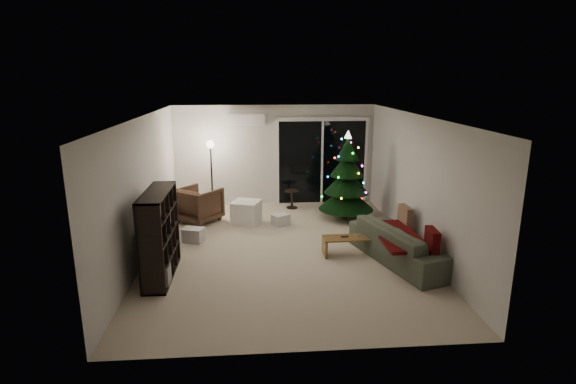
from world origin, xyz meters
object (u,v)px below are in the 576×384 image
object	(u,v)px
armchair	(199,205)
coffee_table	(352,246)
sofa	(403,243)
christmas_tree	(347,176)
bookshelf	(148,235)
media_cabinet	(160,238)

from	to	relation	value
armchair	coffee_table	bearing A→B (deg)	-179.35
coffee_table	armchair	bearing A→B (deg)	142.83
armchair	coffee_table	xyz separation A→B (m)	(3.02, -2.19, -0.22)
armchair	sofa	bearing A→B (deg)	-176.99
christmas_tree	coffee_table	bearing A→B (deg)	-98.42
bookshelf	armchair	bearing A→B (deg)	69.97
christmas_tree	sofa	bearing A→B (deg)	-78.75
armchair	media_cabinet	bearing A→B (deg)	113.56
bookshelf	coffee_table	world-z (taller)	bookshelf
sofa	christmas_tree	xyz separation A→B (m)	(-0.50, 2.50, 0.68)
coffee_table	christmas_tree	world-z (taller)	christmas_tree
bookshelf	christmas_tree	size ratio (longest dim) A/B	0.71
media_cabinet	coffee_table	xyz separation A→B (m)	(3.48, -0.19, -0.18)
armchair	christmas_tree	size ratio (longest dim) A/B	0.43
media_cabinet	christmas_tree	size ratio (longest dim) A/B	0.55
bookshelf	media_cabinet	bearing A→B (deg)	79.22
sofa	coffee_table	bearing A→B (deg)	48.95
coffee_table	media_cabinet	bearing A→B (deg)	175.66
media_cabinet	sofa	xyz separation A→B (m)	(4.30, -0.54, -0.02)
bookshelf	sofa	distance (m)	4.33
bookshelf	christmas_tree	xyz separation A→B (m)	(3.80, 2.79, 0.29)
bookshelf	sofa	bearing A→B (deg)	-6.89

